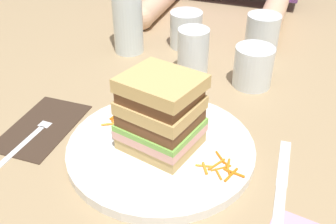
# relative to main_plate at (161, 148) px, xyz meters

# --- Properties ---
(ground_plane) EXTENTS (3.00, 3.00, 0.00)m
(ground_plane) POSITION_rel_main_plate_xyz_m (-0.01, -0.00, -0.01)
(ground_plane) COLOR #9E8460
(main_plate) EXTENTS (0.29, 0.29, 0.02)m
(main_plate) POSITION_rel_main_plate_xyz_m (0.00, 0.00, 0.00)
(main_plate) COLOR white
(main_plate) RESTS_ON ground_plane
(sandwich) EXTENTS (0.13, 0.12, 0.12)m
(sandwich) POSITION_rel_main_plate_xyz_m (0.00, 0.00, 0.07)
(sandwich) COLOR tan
(sandwich) RESTS_ON main_plate
(carrot_shred_0) EXTENTS (0.02, 0.02, 0.00)m
(carrot_shred_0) POSITION_rel_main_plate_xyz_m (-0.08, 0.02, 0.01)
(carrot_shred_0) COLOR orange
(carrot_shred_0) RESTS_ON main_plate
(carrot_shred_1) EXTENTS (0.01, 0.02, 0.00)m
(carrot_shred_1) POSITION_rel_main_plate_xyz_m (-0.10, 0.04, 0.01)
(carrot_shred_1) COLOR orange
(carrot_shred_1) RESTS_ON main_plate
(carrot_shred_2) EXTENTS (0.02, 0.01, 0.00)m
(carrot_shred_2) POSITION_rel_main_plate_xyz_m (-0.10, 0.01, 0.01)
(carrot_shred_2) COLOR orange
(carrot_shred_2) RESTS_ON main_plate
(carrot_shred_3) EXTENTS (0.02, 0.02, 0.00)m
(carrot_shred_3) POSITION_rel_main_plate_xyz_m (-0.09, 0.02, 0.01)
(carrot_shred_3) COLOR orange
(carrot_shred_3) RESTS_ON main_plate
(carrot_shred_4) EXTENTS (0.01, 0.02, 0.00)m
(carrot_shred_4) POSITION_rel_main_plate_xyz_m (-0.08, 0.03, 0.01)
(carrot_shred_4) COLOR orange
(carrot_shred_4) RESTS_ON main_plate
(carrot_shred_5) EXTENTS (0.03, 0.02, 0.00)m
(carrot_shred_5) POSITION_rel_main_plate_xyz_m (-0.09, 0.04, 0.01)
(carrot_shred_5) COLOR orange
(carrot_shred_5) RESTS_ON main_plate
(carrot_shred_6) EXTENTS (0.02, 0.03, 0.00)m
(carrot_shred_6) POSITION_rel_main_plate_xyz_m (0.09, -0.02, 0.01)
(carrot_shred_6) COLOR orange
(carrot_shred_6) RESTS_ON main_plate
(carrot_shred_7) EXTENTS (0.02, 0.01, 0.00)m
(carrot_shred_7) POSITION_rel_main_plate_xyz_m (0.08, -0.03, 0.01)
(carrot_shred_7) COLOR orange
(carrot_shred_7) RESTS_ON main_plate
(carrot_shred_8) EXTENTS (0.01, 0.02, 0.00)m
(carrot_shred_8) POSITION_rel_main_plate_xyz_m (0.11, -0.02, 0.01)
(carrot_shred_8) COLOR orange
(carrot_shred_8) RESTS_ON main_plate
(carrot_shred_9) EXTENTS (0.02, 0.02, 0.00)m
(carrot_shred_9) POSITION_rel_main_plate_xyz_m (0.09, -0.00, 0.01)
(carrot_shred_9) COLOR orange
(carrot_shred_9) RESTS_ON main_plate
(carrot_shred_10) EXTENTS (0.02, 0.02, 0.00)m
(carrot_shred_10) POSITION_rel_main_plate_xyz_m (0.10, -0.04, 0.01)
(carrot_shred_10) COLOR orange
(carrot_shred_10) RESTS_ON main_plate
(carrot_shred_11) EXTENTS (0.03, 0.02, 0.00)m
(carrot_shred_11) POSITION_rel_main_plate_xyz_m (0.10, -0.02, 0.01)
(carrot_shred_11) COLOR orange
(carrot_shred_11) RESTS_ON main_plate
(carrot_shred_12) EXTENTS (0.01, 0.03, 0.00)m
(carrot_shred_12) POSITION_rel_main_plate_xyz_m (0.11, -0.02, 0.01)
(carrot_shred_12) COLOR orange
(carrot_shred_12) RESTS_ON main_plate
(carrot_shred_13) EXTENTS (0.01, 0.02, 0.00)m
(carrot_shred_13) POSITION_rel_main_plate_xyz_m (0.08, -0.03, 0.01)
(carrot_shred_13) COLOR orange
(carrot_shred_13) RESTS_ON main_plate
(carrot_shred_14) EXTENTS (0.03, 0.01, 0.00)m
(carrot_shred_14) POSITION_rel_main_plate_xyz_m (0.12, -0.03, 0.01)
(carrot_shred_14) COLOR orange
(carrot_shred_14) RESTS_ON main_plate
(carrot_shred_15) EXTENTS (0.01, 0.03, 0.00)m
(carrot_shred_15) POSITION_rel_main_plate_xyz_m (0.12, -0.03, 0.01)
(carrot_shred_15) COLOR orange
(carrot_shred_15) RESTS_ON main_plate
(napkin_dark) EXTENTS (0.10, 0.17, 0.00)m
(napkin_dark) POSITION_rel_main_plate_xyz_m (-0.21, -0.01, -0.01)
(napkin_dark) COLOR #38281E
(napkin_dark) RESTS_ON ground_plane
(fork) EXTENTS (0.02, 0.17, 0.00)m
(fork) POSITION_rel_main_plate_xyz_m (-0.21, -0.03, -0.00)
(fork) COLOR silver
(fork) RESTS_ON napkin_dark
(knife) EXTENTS (0.02, 0.20, 0.00)m
(knife) POSITION_rel_main_plate_xyz_m (0.19, -0.02, -0.01)
(knife) COLOR silver
(knife) RESTS_ON ground_plane
(juice_glass) EXTENTS (0.08, 0.08, 0.08)m
(juice_glass) POSITION_rel_main_plate_xyz_m (0.10, 0.25, 0.03)
(juice_glass) COLOR white
(juice_glass) RESTS_ON ground_plane
(empty_tumbler_0) EXTENTS (0.06, 0.06, 0.10)m
(empty_tumbler_0) POSITION_rel_main_plate_xyz_m (-0.03, 0.26, 0.04)
(empty_tumbler_0) COLOR silver
(empty_tumbler_0) RESTS_ON ground_plane
(empty_tumbler_1) EXTENTS (0.07, 0.07, 0.08)m
(empty_tumbler_1) POSITION_rel_main_plate_xyz_m (-0.08, 0.38, 0.03)
(empty_tumbler_1) COLOR silver
(empty_tumbler_1) RESTS_ON ground_plane
(empty_tumbler_2) EXTENTS (0.07, 0.07, 0.09)m
(empty_tumbler_2) POSITION_rel_main_plate_xyz_m (0.09, 0.40, 0.04)
(empty_tumbler_2) COLOR silver
(empty_tumbler_2) RESTS_ON ground_plane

